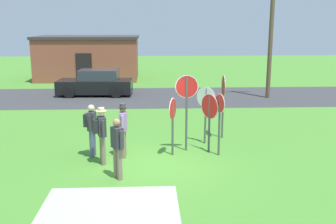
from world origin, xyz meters
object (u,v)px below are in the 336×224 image
Objects in this scene: stop_sign_tallest at (173,117)px; utility_pole at (271,31)px; stop_sign_leaning_left at (223,95)px; person_holding_notes at (101,132)px; stop_sign_rear_left at (220,115)px; stop_sign_leaning_right at (209,112)px; person_in_dark_shirt at (91,127)px; stop_sign_low_front at (206,105)px; parked_car_on_street at (96,84)px; person_with_sunhat at (123,127)px; stop_sign_rear_right at (187,100)px; person_near_signs at (117,145)px.

utility_pole is at bearing 58.48° from stop_sign_tallest.
stop_sign_leaning_left reaches higher than person_holding_notes.
stop_sign_tallest is at bearing 176.83° from stop_sign_rear_left.
stop_sign_leaning_right is 1.16× the size of person_in_dark_shirt.
person_in_dark_shirt is (-8.57, -9.80, -2.74)m from utility_pole.
stop_sign_low_front is 1.16× the size of person_holding_notes.
parked_car_on_street is 2.51× the size of person_holding_notes.
person_with_sunhat is (-3.05, -0.05, -0.36)m from stop_sign_rear_left.
stop_sign_tallest is (-1.95, -1.88, -0.35)m from stop_sign_leaning_left.
stop_sign_leaning_left is at bearing 44.75° from stop_sign_rear_right.
stop_sign_tallest is at bearing 50.19° from person_near_signs.
stop_sign_low_front is (5.08, -9.80, 0.69)m from parked_car_on_street.
stop_sign_low_front is 1.16× the size of person_with_sunhat.
stop_sign_tallest is (-0.48, -0.43, -0.47)m from stop_sign_rear_right.
person_holding_notes is at bearing -156.42° from stop_sign_rear_right.
utility_pole is 4.20× the size of person_near_signs.
stop_sign_tallest is at bearing -138.27° from stop_sign_rear_right.
person_with_sunhat is at bearing -175.00° from stop_sign_tallest.
stop_sign_leaning_right reaches higher than stop_sign_tallest.
person_in_dark_shirt reaches higher than parked_car_on_street.
utility_pole is 4.08× the size of person_with_sunhat.
parked_car_on_street is 11.15m from person_in_dark_shirt.
stop_sign_low_front is at bearing -138.24° from stop_sign_leaning_left.
stop_sign_low_front is at bearing 45.29° from stop_sign_tallest.
person_with_sunhat reaches higher than person_near_signs.
utility_pole reaches higher than parked_car_on_street.
parked_car_on_street is (-9.85, 1.27, -3.03)m from utility_pole.
stop_sign_rear_left is at bearing -54.97° from stop_sign_leaning_right.
stop_sign_leaning_left is 4.10m from person_with_sunhat.
utility_pole reaches higher than person_near_signs.
stop_sign_rear_right is 0.79m from stop_sign_tallest.
stop_sign_low_front is at bearing 47.35° from stop_sign_rear_right.
stop_sign_rear_right reaches higher than stop_sign_leaning_left.
parked_car_on_street is 11.90m from person_holding_notes.
stop_sign_leaning_left is 0.99m from stop_sign_low_front.
stop_sign_leaning_left is (1.47, 1.46, -0.12)m from stop_sign_rear_right.
person_in_dark_shirt is at bearing -179.32° from stop_sign_tallest.
stop_sign_rear_left is 1.16× the size of person_with_sunhat.
stop_sign_leaning_left reaches higher than person_in_dark_shirt.
stop_sign_leaning_left is at bearing 32.38° from person_holding_notes.
person_near_signs is (-3.09, -1.85, -0.39)m from stop_sign_rear_left.
utility_pole is at bearing 48.85° from person_in_dark_shirt.
stop_sign_leaning_right is 1.12× the size of person_with_sunhat.
person_in_dark_shirt is (-3.80, -1.27, -0.39)m from stop_sign_low_front.
parked_car_on_street is 2.24× the size of stop_sign_leaning_right.
utility_pole is 4.20× the size of person_in_dark_shirt.
person_in_dark_shirt is at bearing -83.40° from parked_car_on_street.
stop_sign_tallest reaches higher than parked_car_on_street.
stop_sign_rear_left is 1.07× the size of stop_sign_tallest.
stop_sign_low_front is 3.96m from person_holding_notes.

